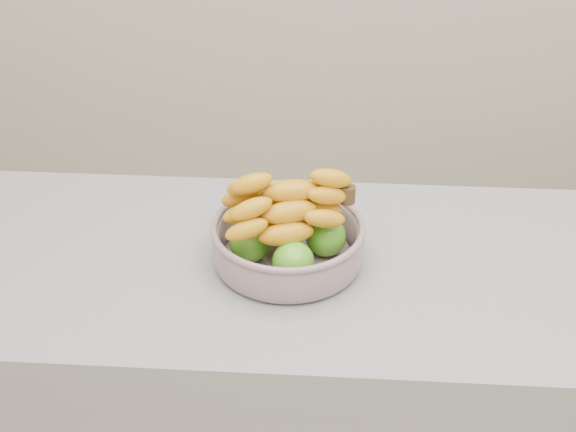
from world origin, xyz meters
TOP-DOWN VIEW (x-y plane):
  - fruit_bowl at (-0.25, 0.31)m, footprint 0.28×0.28m

SIDE VIEW (x-z plane):
  - fruit_bowl at x=-0.25m, z-range 0.87..1.04m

